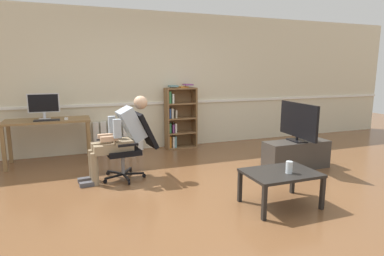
% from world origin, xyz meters
% --- Properties ---
extents(ground_plane, '(18.00, 18.00, 0.00)m').
position_xyz_m(ground_plane, '(0.00, 0.00, 0.00)').
color(ground_plane, brown).
extents(back_wall, '(12.00, 0.13, 2.70)m').
position_xyz_m(back_wall, '(0.00, 2.65, 1.35)').
color(back_wall, beige).
rests_on(back_wall, ground_plane).
extents(computer_desk, '(1.35, 0.59, 0.76)m').
position_xyz_m(computer_desk, '(-1.96, 2.15, 0.65)').
color(computer_desk, olive).
rests_on(computer_desk, ground_plane).
extents(imac_monitor, '(0.50, 0.14, 0.43)m').
position_xyz_m(imac_monitor, '(-2.00, 2.23, 1.01)').
color(imac_monitor, silver).
rests_on(imac_monitor, computer_desk).
extents(keyboard, '(0.39, 0.12, 0.02)m').
position_xyz_m(keyboard, '(-1.95, 2.01, 0.77)').
color(keyboard, black).
rests_on(keyboard, computer_desk).
extents(computer_mouse, '(0.06, 0.10, 0.03)m').
position_xyz_m(computer_mouse, '(-1.66, 2.03, 0.77)').
color(computer_mouse, white).
rests_on(computer_mouse, computer_desk).
extents(bookshelf, '(0.63, 0.29, 1.30)m').
position_xyz_m(bookshelf, '(0.45, 2.44, 0.62)').
color(bookshelf, brown).
rests_on(bookshelf, ground_plane).
extents(radiator, '(0.94, 0.08, 0.60)m').
position_xyz_m(radiator, '(-0.75, 2.54, 0.30)').
color(radiator, white).
rests_on(radiator, ground_plane).
extents(office_chair, '(0.82, 0.62, 0.97)m').
position_xyz_m(office_chair, '(-0.75, 0.94, 0.52)').
color(office_chair, black).
rests_on(office_chair, ground_plane).
extents(person_seated, '(1.03, 0.42, 1.21)m').
position_xyz_m(person_seated, '(-0.92, 0.92, 0.65)').
color(person_seated, '#937F60').
rests_on(person_seated, ground_plane).
extents(tv_stand, '(1.08, 0.38, 0.45)m').
position_xyz_m(tv_stand, '(1.80, 0.45, 0.22)').
color(tv_stand, '#3D3833').
rests_on(tv_stand, ground_plane).
extents(tv_screen, '(0.23, 0.97, 0.62)m').
position_xyz_m(tv_screen, '(1.81, 0.45, 0.77)').
color(tv_screen, black).
rests_on(tv_screen, tv_stand).
extents(coffee_table, '(0.83, 0.58, 0.41)m').
position_xyz_m(coffee_table, '(0.68, -0.67, 0.36)').
color(coffee_table, black).
rests_on(coffee_table, ground_plane).
extents(drinking_glass, '(0.08, 0.08, 0.14)m').
position_xyz_m(drinking_glass, '(0.73, -0.75, 0.48)').
color(drinking_glass, silver).
rests_on(drinking_glass, coffee_table).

